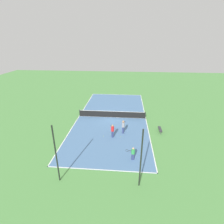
{
  "coord_description": "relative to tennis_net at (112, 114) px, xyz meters",
  "views": [
    {
      "loc": [
        -2.1,
        24.47,
        11.36
      ],
      "look_at": [
        0.0,
        0.0,
        0.9
      ],
      "focal_mm": 28.0,
      "sensor_mm": 36.0,
      "label": 1
    }
  ],
  "objects": [
    {
      "name": "tennis_ball_midcourt",
      "position": [
        -1.61,
        5.72,
        -0.52
      ],
      "size": [
        0.07,
        0.07,
        0.07
      ],
      "primitive_type": "sphere",
      "color": "#CCE033",
      "rests_on": "court_surface"
    },
    {
      "name": "ground_plane",
      "position": [
        0.0,
        0.0,
        -0.57
      ],
      "size": [
        80.0,
        80.0,
        0.0
      ],
      "primitive_type": "plane",
      "color": "#518E47"
    },
    {
      "name": "fence_post_back_right",
      "position": [
        3.4,
        13.28,
        2.09
      ],
      "size": [
        0.12,
        0.12,
        5.33
      ],
      "color": "black",
      "rests_on": "ground_plane"
    },
    {
      "name": "bench",
      "position": [
        -6.63,
        3.99,
        -0.19
      ],
      "size": [
        0.36,
        1.54,
        0.45
      ],
      "rotation": [
        0.0,
        0.0,
        1.57
      ],
      "color": "#333338",
      "rests_on": "ground_plane"
    },
    {
      "name": "tennis_ball_far_baseline",
      "position": [
        0.57,
        5.75,
        -0.52
      ],
      "size": [
        0.07,
        0.07,
        0.07
      ],
      "primitive_type": "sphere",
      "color": "#CCE033",
      "rests_on": "court_surface"
    },
    {
      "name": "court_surface",
      "position": [
        0.0,
        0.0,
        -0.56
      ],
      "size": [
        10.44,
        23.6,
        0.02
      ],
      "color": "#4C729E",
      "rests_on": "ground_plane"
    },
    {
      "name": "player_coach_red",
      "position": [
        -0.57,
        5.82,
        0.43
      ],
      "size": [
        0.64,
        0.99,
        1.7
      ],
      "rotation": [
        0.0,
        0.0,
        5.07
      ],
      "color": "navy",
      "rests_on": "court_surface"
    },
    {
      "name": "fence_post_back_left",
      "position": [
        -3.4,
        13.28,
        2.09
      ],
      "size": [
        0.12,
        0.12,
        5.33
      ],
      "color": "black",
      "rests_on": "ground_plane"
    },
    {
      "name": "player_far_green",
      "position": [
        -2.94,
        9.96,
        0.25
      ],
      "size": [
        0.96,
        0.42,
        1.42
      ],
      "rotation": [
        0.0,
        0.0,
        0.09
      ],
      "color": "navy",
      "rests_on": "court_surface"
    },
    {
      "name": "tennis_net",
      "position": [
        0.0,
        0.0,
        0.0
      ],
      "size": [
        10.24,
        0.1,
        1.08
      ],
      "color": "black",
      "rests_on": "court_surface"
    },
    {
      "name": "player_baseline_gray",
      "position": [
        -1.84,
        4.74,
        0.49
      ],
      "size": [
        0.53,
        0.98,
        1.8
      ],
      "rotation": [
        0.0,
        0.0,
        4.49
      ],
      "color": "navy",
      "rests_on": "court_surface"
    }
  ]
}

